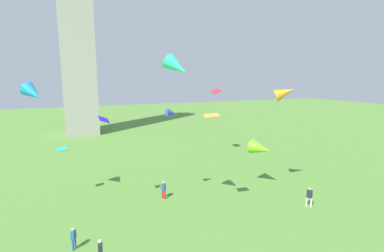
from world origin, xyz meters
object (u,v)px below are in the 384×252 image
monument_obelisk (75,11)px  person_2 (101,251)px  kite_flying_4 (216,91)px  kite_flying_0 (104,119)px  person_3 (74,237)px  kite_flying_6 (172,113)px  kite_flying_1 (34,93)px  kite_flying_3 (177,67)px  kite_flying_5 (285,93)px  person_0 (164,189)px  kite_flying_8 (62,149)px  kite_flying_2 (211,116)px  person_1 (309,196)px  kite_flying_7 (261,149)px

monument_obelisk → person_2: (-0.97, -46.85, -23.90)m
kite_flying_4 → kite_flying_0: bearing=127.7°
person_2 → kite_flying_0: bearing=-5.9°
person_3 → kite_flying_6: (8.84, 4.44, 7.71)m
person_3 → kite_flying_6: 12.54m
person_2 → kite_flying_1: kite_flying_1 is taller
kite_flying_0 → kite_flying_3: (4.86, -4.65, 4.26)m
person_2 → kite_flying_5: bearing=-70.9°
kite_flying_1 → kite_flying_6: kite_flying_1 is taller
person_0 → kite_flying_3: (-0.53, -5.51, 11.57)m
kite_flying_0 → kite_flying_8: 6.73m
kite_flying_0 → kite_flying_6: kite_flying_6 is taller
person_0 → kite_flying_8: kite_flying_8 is taller
kite_flying_1 → kite_flying_3: (10.14, -7.33, 2.10)m
kite_flying_4 → kite_flying_8: bearing=112.3°
kite_flying_2 → kite_flying_4: 19.51m
kite_flying_0 → kite_flying_1: bearing=-49.0°
person_1 → kite_flying_8: size_ratio=1.63×
kite_flying_1 → kite_flying_5: (21.92, -5.41, -0.12)m
person_0 → kite_flying_8: bearing=49.5°
kite_flying_4 → kite_flying_7: kite_flying_4 is taller
kite_flying_2 → kite_flying_3: bearing=-169.3°
kite_flying_0 → kite_flying_3: size_ratio=0.38×
person_2 → person_0: bearing=-34.8°
kite_flying_3 → kite_flying_8: bearing=91.0°
kite_flying_0 → kite_flying_2: (7.75, -4.65, 0.49)m
kite_flying_1 → kite_flying_0: bearing=-67.6°
kite_flying_1 → kite_flying_4: kite_flying_1 is taller
person_2 → kite_flying_7: bearing=-63.8°
kite_flying_8 → kite_flying_4: bearing=176.2°
kite_flying_7 → kite_flying_8: kite_flying_7 is taller
kite_flying_0 → kite_flying_1: kite_flying_1 is taller
kite_flying_1 → monument_obelisk: bearing=41.8°
monument_obelisk → kite_flying_7: monument_obelisk is taller
kite_flying_3 → kite_flying_4: kite_flying_3 is taller
person_0 → kite_flying_7: size_ratio=0.63×
kite_flying_0 → kite_flying_8: (-3.49, 4.72, -3.29)m
person_2 → person_3: person_2 is taller
person_1 → person_2: size_ratio=1.02×
person_2 → kite_flying_6: bearing=-41.4°
kite_flying_1 → kite_flying_7: bearing=-49.5°
person_1 → kite_flying_4: 20.53m
kite_flying_4 → kite_flying_5: 15.14m
kite_flying_7 → kite_flying_4: bearing=61.8°
monument_obelisk → kite_flying_3: monument_obelisk is taller
person_1 → kite_flying_1: size_ratio=0.75×
person_0 → kite_flying_7: bearing=-115.1°
person_2 → kite_flying_3: (6.23, 2.73, 11.54)m
monument_obelisk → person_0: (5.79, -38.61, -23.92)m
kite_flying_3 → person_1: bearing=-47.7°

